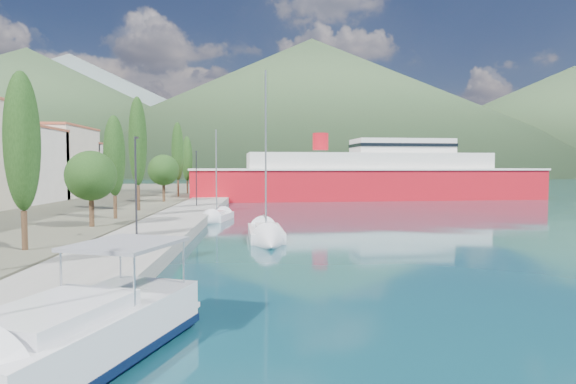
{
  "coord_description": "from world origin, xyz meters",
  "views": [
    {
      "loc": [
        -1.52,
        -16.31,
        5.09
      ],
      "look_at": [
        0.0,
        14.0,
        3.5
      ],
      "focal_mm": 30.0,
      "sensor_mm": 36.0,
      "label": 1
    }
  ],
  "objects": [
    {
      "name": "tree_row",
      "position": [
        -14.16,
        32.62,
        5.88
      ],
      "size": [
        3.9,
        62.34,
        11.43
      ],
      "color": "#47301E",
      "rests_on": "land_strip"
    },
    {
      "name": "quay",
      "position": [
        -9.0,
        26.0,
        0.4
      ],
      "size": [
        5.0,
        88.0,
        0.8
      ],
      "primitive_type": "cube",
      "color": "gray",
      "rests_on": "ground"
    },
    {
      "name": "sailboat_near",
      "position": [
        -1.29,
        15.79,
        0.31
      ],
      "size": [
        2.85,
        8.96,
        12.72
      ],
      "color": "silver",
      "rests_on": "ground"
    },
    {
      "name": "hills_near",
      "position": [
        98.04,
        372.5,
        49.18
      ],
      "size": [
        1010.0,
        520.0,
        115.0
      ],
      "color": "#344B2D",
      "rests_on": "ground"
    },
    {
      "name": "motor_cruiser",
      "position": [
        -6.76,
        -5.61,
        0.61
      ],
      "size": [
        6.02,
        10.49,
        3.72
      ],
      "color": "black",
      "rests_on": "ground"
    },
    {
      "name": "sailboat_mid",
      "position": [
        -6.27,
        28.33,
        0.27
      ],
      "size": [
        3.23,
        6.67,
        9.41
      ],
      "color": "silver",
      "rests_on": "ground"
    },
    {
      "name": "ferry",
      "position": [
        15.05,
        59.05,
        3.31
      ],
      "size": [
        55.61,
        16.03,
        10.89
      ],
      "color": "red",
      "rests_on": "ground"
    },
    {
      "name": "lamp_posts",
      "position": [
        -9.0,
        14.12,
        4.08
      ],
      "size": [
        0.15,
        45.05,
        6.06
      ],
      "color": "#2D2D33",
      "rests_on": "quay"
    },
    {
      "name": "ground",
      "position": [
        0.0,
        120.0,
        0.0
      ],
      "size": [
        1400.0,
        1400.0,
        0.0
      ],
      "primitive_type": "plane",
      "color": "#0F3A45"
    },
    {
      "name": "hills_far",
      "position": [
        138.59,
        618.73,
        77.39
      ],
      "size": [
        1480.0,
        900.0,
        180.0
      ],
      "color": "slate",
      "rests_on": "ground"
    }
  ]
}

